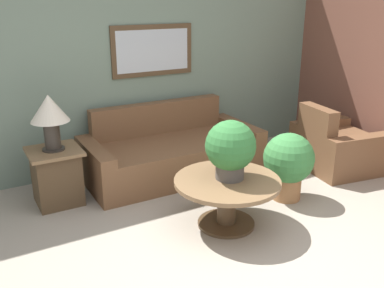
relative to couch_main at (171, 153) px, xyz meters
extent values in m
plane|color=gray|center=(-0.25, -2.12, -0.27)|extent=(20.00, 20.00, 0.00)
cube|color=slate|center=(-0.25, 0.57, 1.03)|extent=(7.60, 0.06, 2.60)
cube|color=#4C3823|center=(0.02, 0.52, 1.20)|extent=(1.09, 0.03, 0.63)
cube|color=#B2BCC6|center=(0.02, 0.51, 1.20)|extent=(0.97, 0.01, 0.51)
cube|color=brown|center=(2.58, -0.79, 1.03)|extent=(0.06, 4.65, 2.60)
cube|color=brown|center=(0.00, -0.04, -0.05)|extent=(1.77, 1.00, 0.44)
cube|color=brown|center=(0.00, 0.38, 0.37)|extent=(1.77, 0.16, 0.40)
cube|color=brown|center=(-0.98, -0.04, 0.00)|extent=(0.18, 1.00, 0.54)
cube|color=brown|center=(0.98, -0.04, 0.00)|extent=(0.18, 1.00, 0.54)
cube|color=brown|center=(1.95, -0.87, -0.05)|extent=(0.94, 0.72, 0.44)
cube|color=brown|center=(1.61, -0.82, 0.37)|extent=(0.25, 0.62, 0.40)
cube|color=brown|center=(1.90, -1.26, 0.00)|extent=(0.88, 0.31, 0.54)
cube|color=brown|center=(2.01, -0.49, 0.00)|extent=(0.88, 0.31, 0.54)
cylinder|color=#4C3823|center=(-0.11, -1.40, -0.26)|extent=(0.56, 0.56, 0.03)
cylinder|color=#4C3823|center=(-0.11, -1.40, -0.04)|extent=(0.18, 0.18, 0.41)
cylinder|color=brown|center=(-0.11, -1.40, 0.19)|extent=(1.01, 1.01, 0.04)
cube|color=#4C3823|center=(-1.42, -0.10, 0.01)|extent=(0.45, 0.45, 0.57)
cube|color=brown|center=(-1.42, -0.10, 0.31)|extent=(0.53, 0.53, 0.03)
cylinder|color=#2D2823|center=(-1.42, -0.10, 0.34)|extent=(0.23, 0.23, 0.02)
cylinder|color=#2D2823|center=(-1.42, -0.10, 0.50)|extent=(0.16, 0.16, 0.29)
cone|color=beige|center=(-1.42, -0.10, 0.78)|extent=(0.39, 0.39, 0.28)
cylinder|color=#4C4742|center=(-0.08, -1.38, 0.28)|extent=(0.27, 0.27, 0.15)
sphere|color=#2D6B33|center=(-0.08, -1.38, 0.54)|extent=(0.48, 0.48, 0.48)
cylinder|color=#9E6B42|center=(0.78, -1.24, -0.14)|extent=(0.31, 0.31, 0.26)
sphere|color=#387A3D|center=(0.78, -1.24, 0.20)|extent=(0.55, 0.55, 0.55)
camera|label=1|loc=(-2.23, -4.45, 1.85)|focal=40.00mm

